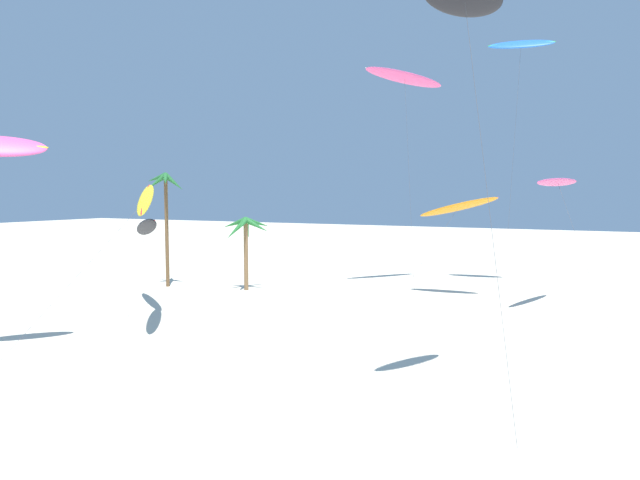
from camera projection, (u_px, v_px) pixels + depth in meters
palm_tree_0 at (166, 192)px, 52.11m from camera, size 3.94×3.52×10.55m
palm_tree_1 at (246, 231)px, 50.42m from camera, size 4.90×4.77×6.56m
flying_kite_0 at (458, 207)px, 46.92m from camera, size 6.96×5.85×8.67m
flying_kite_1 at (405, 78)px, 51.02m from camera, size 6.01×7.92×19.90m
flying_kite_2 at (146, 227)px, 42.73m from camera, size 7.58×6.63×7.29m
flying_kite_3 at (521, 44)px, 49.99m from camera, size 5.74×4.42×22.38m
flying_kite_5 at (146, 199)px, 34.96m from camera, size 5.52×12.73×9.52m
flying_kite_7 at (558, 182)px, 41.46m from camera, size 5.14×9.09×9.85m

